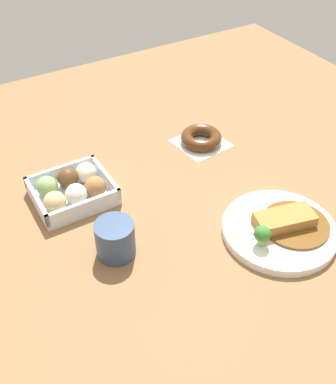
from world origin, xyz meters
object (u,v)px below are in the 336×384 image
at_px(curry_plate, 280,228).
at_px(chocolate_ring_donut, 201,138).
at_px(donut_box, 72,189).
at_px(coffee_mug, 115,239).

relative_size(curry_plate, chocolate_ring_donut, 1.76).
distance_m(donut_box, coffee_mug, 0.19).
distance_m(curry_plate, donut_box, 0.45).
xyz_separation_m(curry_plate, coffee_mug, (-0.31, 0.12, 0.02)).
xyz_separation_m(donut_box, coffee_mug, (0.01, -0.19, 0.01)).
relative_size(chocolate_ring_donut, coffee_mug, 1.72).
height_order(chocolate_ring_donut, coffee_mug, coffee_mug).
relative_size(donut_box, chocolate_ring_donut, 1.27).
bearing_deg(donut_box, curry_plate, -44.33).
distance_m(curry_plate, coffee_mug, 0.33).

